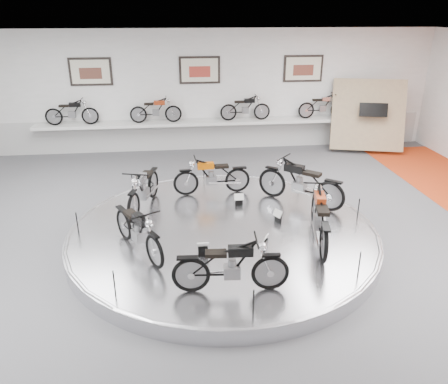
{
  "coord_description": "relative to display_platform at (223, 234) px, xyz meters",
  "views": [
    {
      "loc": [
        -0.93,
        -7.8,
        4.52
      ],
      "look_at": [
        0.06,
        0.6,
        0.99
      ],
      "focal_mm": 35.0,
      "sensor_mm": 36.0,
      "label": 1
    }
  ],
  "objects": [
    {
      "name": "floor",
      "position": [
        0.0,
        -0.3,
        -0.15
      ],
      "size": [
        16.0,
        16.0,
        0.0
      ],
      "primitive_type": "plane",
      "color": "#4E4E50",
      "rests_on": "ground"
    },
    {
      "name": "ceiling",
      "position": [
        0.0,
        -0.3,
        3.85
      ],
      "size": [
        16.0,
        16.0,
        0.0
      ],
      "primitive_type": "plane",
      "rotation": [
        3.14,
        0.0,
        0.0
      ],
      "color": "white",
      "rests_on": "wall_back"
    },
    {
      "name": "wall_back",
      "position": [
        0.0,
        6.7,
        1.85
      ],
      "size": [
        16.0,
        0.0,
        16.0
      ],
      "primitive_type": "plane",
      "rotation": [
        1.57,
        0.0,
        0.0
      ],
      "color": "white",
      "rests_on": "floor"
    },
    {
      "name": "dado_band",
      "position": [
        0.0,
        6.68,
        0.4
      ],
      "size": [
        15.68,
        0.04,
        1.1
      ],
      "primitive_type": "cube",
      "color": "#BCBCBA",
      "rests_on": "floor"
    },
    {
      "name": "display_platform",
      "position": [
        0.0,
        0.0,
        0.0
      ],
      "size": [
        6.4,
        6.4,
        0.3
      ],
      "primitive_type": "cylinder",
      "color": "silver",
      "rests_on": "floor"
    },
    {
      "name": "platform_rim",
      "position": [
        0.0,
        0.0,
        0.12
      ],
      "size": [
        6.4,
        6.4,
        0.1
      ],
      "primitive_type": "torus",
      "color": "#B2B2BA",
      "rests_on": "display_platform"
    },
    {
      "name": "shelf",
      "position": [
        0.0,
        6.4,
        0.85
      ],
      "size": [
        11.0,
        0.55,
        0.1
      ],
      "primitive_type": "cube",
      "color": "silver",
      "rests_on": "wall_back"
    },
    {
      "name": "poster_left",
      "position": [
        -3.5,
        6.66,
        2.55
      ],
      "size": [
        1.35,
        0.06,
        0.88
      ],
      "primitive_type": "cube",
      "color": "beige",
      "rests_on": "wall_back"
    },
    {
      "name": "poster_center",
      "position": [
        0.0,
        6.66,
        2.55
      ],
      "size": [
        1.35,
        0.06,
        0.88
      ],
      "primitive_type": "cube",
      "color": "beige",
      "rests_on": "wall_back"
    },
    {
      "name": "poster_right",
      "position": [
        3.5,
        6.66,
        2.55
      ],
      "size": [
        1.35,
        0.06,
        0.88
      ],
      "primitive_type": "cube",
      "color": "beige",
      "rests_on": "wall_back"
    },
    {
      "name": "display_panel",
      "position": [
        5.6,
        5.8,
        1.1
      ],
      "size": [
        2.56,
        1.52,
        2.3
      ],
      "primitive_type": "cube",
      "rotation": [
        -0.35,
        0.0,
        -0.26
      ],
      "color": "tan",
      "rests_on": "floor"
    },
    {
      "name": "shelf_bike_a",
      "position": [
        -4.2,
        6.4,
        1.27
      ],
      "size": [
        1.22,
        0.43,
        0.73
      ],
      "primitive_type": null,
      "color": "black",
      "rests_on": "shelf"
    },
    {
      "name": "shelf_bike_b",
      "position": [
        -1.5,
        6.4,
        1.27
      ],
      "size": [
        1.22,
        0.43,
        0.73
      ],
      "primitive_type": null,
      "color": "#963113",
      "rests_on": "shelf"
    },
    {
      "name": "shelf_bike_c",
      "position": [
        1.5,
        6.4,
        1.27
      ],
      "size": [
        1.22,
        0.43,
        0.73
      ],
      "primitive_type": null,
      "color": "black",
      "rests_on": "shelf"
    },
    {
      "name": "shelf_bike_d",
      "position": [
        4.2,
        6.4,
        1.27
      ],
      "size": [
        1.22,
        0.43,
        0.73
      ],
      "primitive_type": null,
      "color": "#A7A9AC",
      "rests_on": "shelf"
    },
    {
      "name": "bike_a",
      "position": [
        1.93,
        1.04,
        0.69
      ],
      "size": [
        1.82,
        1.7,
        1.09
      ],
      "primitive_type": null,
      "rotation": [
        0.0,
        0.0,
        2.43
      ],
      "color": "black",
      "rests_on": "display_platform"
    },
    {
      "name": "bike_b",
      "position": [
        -0.06,
        1.88,
        0.62
      ],
      "size": [
        1.64,
        0.65,
        0.95
      ],
      "primitive_type": null,
      "rotation": [
        0.0,
        0.0,
        3.19
      ],
      "color": "#CC5A04",
      "rests_on": "display_platform"
    },
    {
      "name": "bike_c",
      "position": [
        -1.68,
        1.16,
        0.66
      ],
      "size": [
        1.05,
        1.83,
        1.02
      ],
      "primitive_type": null,
      "rotation": [
        0.0,
        0.0,
        4.44
      ],
      "color": "#A7A9AC",
      "rests_on": "display_platform"
    },
    {
      "name": "bike_d",
      "position": [
        -1.68,
        -0.8,
        0.63
      ],
      "size": [
        1.29,
        1.69,
        0.95
      ],
      "primitive_type": null,
      "rotation": [
        0.0,
        0.0,
        5.22
      ],
      "color": "black",
      "rests_on": "display_platform"
    },
    {
      "name": "bike_e",
      "position": [
        -0.13,
        -2.21,
        0.62
      ],
      "size": [
        1.64,
        0.67,
        0.94
      ],
      "primitive_type": null,
      "rotation": [
        0.0,
        0.0,
        6.22
      ],
      "color": "black",
      "rests_on": "display_platform"
    },
    {
      "name": "bike_f",
      "position": [
        1.79,
        -0.79,
        0.69
      ],
      "size": [
        1.0,
        1.92,
        1.08
      ],
      "primitive_type": null,
      "rotation": [
        0.0,
        0.0,
        7.65
      ],
      "color": "#963113",
      "rests_on": "display_platform"
    }
  ]
}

